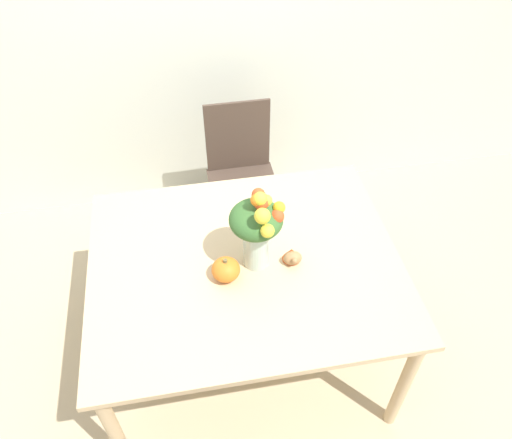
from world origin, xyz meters
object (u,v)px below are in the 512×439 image
at_px(turkey_figurine, 292,256).
at_px(dining_chair_near_window, 242,176).
at_px(flower_vase, 257,226).
at_px(pumpkin, 226,269).

distance_m(turkey_figurine, dining_chair_near_window, 1.01).
relative_size(flower_vase, pumpkin, 3.40).
height_order(pumpkin, dining_chair_near_window, dining_chair_near_window).
xyz_separation_m(pumpkin, turkey_figurine, (0.31, 0.04, -0.02)).
bearing_deg(flower_vase, turkey_figurine, -7.20).
distance_m(flower_vase, pumpkin, 0.24).
bearing_deg(pumpkin, dining_chair_near_window, 77.45).
xyz_separation_m(flower_vase, dining_chair_near_window, (0.07, 0.94, -0.51)).
xyz_separation_m(flower_vase, pumpkin, (-0.15, -0.06, -0.18)).
height_order(flower_vase, dining_chair_near_window, flower_vase).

